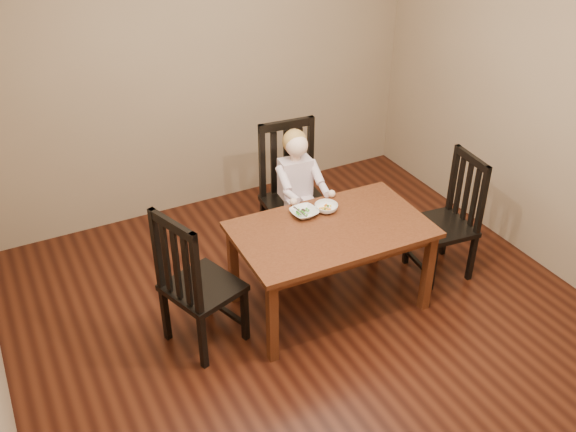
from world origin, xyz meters
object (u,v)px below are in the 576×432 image
toddler (296,182)px  bowl_veg (326,208)px  chair_child (293,194)px  dining_table (331,237)px  chair_right (449,219)px  chair_left (196,284)px  bowl_peas (304,213)px

toddler → bowl_veg: 0.48m
chair_child → dining_table: bearing=87.7°
dining_table → chair_right: chair_right is taller
chair_child → bowl_veg: 0.56m
dining_table → toddler: toddler is taller
chair_child → chair_left: (-1.08, -0.69, -0.03)m
chair_right → bowl_veg: bearing=80.5°
dining_table → bowl_peas: size_ratio=7.25×
chair_left → chair_right: bearing=68.2°
dining_table → bowl_peas: bearing=112.5°
chair_child → chair_right: bearing=144.4°
chair_child → chair_right: (0.92, -0.79, -0.06)m
bowl_veg → chair_right: bearing=-15.4°
toddler → bowl_peas: toddler is taller
chair_right → bowl_veg: 1.00m
chair_child → bowl_peas: (-0.19, -0.51, 0.16)m
chair_right → toddler: bearing=57.6°
chair_left → bowl_veg: (1.07, 0.16, 0.19)m
dining_table → chair_right: bearing=-2.9°
bowl_veg → toddler: bearing=88.7°
chair_left → bowl_veg: 1.10m
dining_table → chair_child: chair_child is taller
dining_table → bowl_peas: 0.26m
bowl_peas → bowl_veg: size_ratio=1.13×
chair_right → bowl_veg: chair_right is taller
chair_left → chair_right: chair_left is taller
bowl_peas → bowl_veg: bearing=-5.7°
chair_left → dining_table: bearing=68.3°
dining_table → bowl_veg: (0.08, 0.21, 0.10)m
dining_table → chair_right: 1.03m
dining_table → bowl_peas: bowl_peas is taller
chair_right → bowl_peas: chair_right is taller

